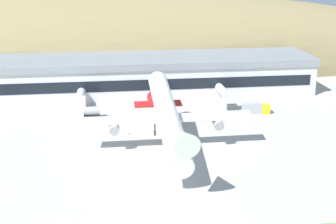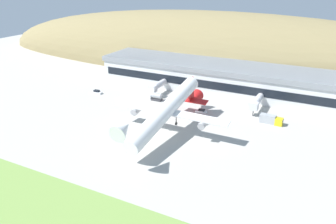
{
  "view_description": "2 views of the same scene",
  "coord_description": "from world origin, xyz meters",
  "px_view_note": "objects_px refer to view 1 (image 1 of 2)",
  "views": [
    {
      "loc": [
        -7.42,
        -98.49,
        41.98
      ],
      "look_at": [
        5.66,
        2.89,
        8.84
      ],
      "focal_mm": 50.0,
      "sensor_mm": 36.0,
      "label": 1
    },
    {
      "loc": [
        48.98,
        -84.08,
        48.17
      ],
      "look_at": [
        5.51,
        1.94,
        7.73
      ],
      "focal_mm": 35.0,
      "sensor_mm": 36.0,
      "label": 2
    }
  ],
  "objects_px": {
    "cargo_airplane": "(167,116)",
    "jetway_1": "(225,93)",
    "traffic_cone_0": "(129,133)",
    "fuel_truck": "(256,109)",
    "traffic_cone_1": "(113,128)",
    "service_car_0": "(169,117)",
    "jetway_0": "(80,98)",
    "terminal_building": "(147,72)",
    "box_truck": "(88,113)"
  },
  "relations": [
    {
      "from": "cargo_airplane",
      "to": "jetway_1",
      "type": "bearing_deg",
      "value": 55.78
    },
    {
      "from": "jetway_1",
      "to": "traffic_cone_0",
      "type": "height_order",
      "value": "jetway_1"
    },
    {
      "from": "fuel_truck",
      "to": "traffic_cone_1",
      "type": "relative_size",
      "value": 13.82
    },
    {
      "from": "service_car_0",
      "to": "traffic_cone_0",
      "type": "height_order",
      "value": "service_car_0"
    },
    {
      "from": "jetway_0",
      "to": "fuel_truck",
      "type": "xyz_separation_m",
      "value": [
        50.01,
        -8.57,
        -2.53
      ]
    },
    {
      "from": "terminal_building",
      "to": "fuel_truck",
      "type": "height_order",
      "value": "terminal_building"
    },
    {
      "from": "terminal_building",
      "to": "cargo_airplane",
      "type": "bearing_deg",
      "value": -89.65
    },
    {
      "from": "fuel_truck",
      "to": "box_truck",
      "type": "distance_m",
      "value": 47.67
    },
    {
      "from": "cargo_airplane",
      "to": "traffic_cone_0",
      "type": "distance_m",
      "value": 16.04
    },
    {
      "from": "jetway_1",
      "to": "service_car_0",
      "type": "xyz_separation_m",
      "value": [
        -18.14,
        -9.83,
        -3.41
      ]
    },
    {
      "from": "fuel_truck",
      "to": "box_truck",
      "type": "xyz_separation_m",
      "value": [
        -47.63,
        2.01,
        0.07
      ]
    },
    {
      "from": "terminal_building",
      "to": "fuel_truck",
      "type": "bearing_deg",
      "value": -42.43
    },
    {
      "from": "fuel_truck",
      "to": "terminal_building",
      "type": "bearing_deg",
      "value": 137.57
    },
    {
      "from": "jetway_0",
      "to": "traffic_cone_1",
      "type": "relative_size",
      "value": 21.5
    },
    {
      "from": "traffic_cone_1",
      "to": "box_truck",
      "type": "bearing_deg",
      "value": 122.59
    },
    {
      "from": "jetway_0",
      "to": "traffic_cone_0",
      "type": "bearing_deg",
      "value": -58.03
    },
    {
      "from": "jetway_0",
      "to": "fuel_truck",
      "type": "distance_m",
      "value": 50.8
    },
    {
      "from": "jetway_1",
      "to": "fuel_truck",
      "type": "xyz_separation_m",
      "value": [
        7.21,
        -8.09,
        -2.53
      ]
    },
    {
      "from": "traffic_cone_1",
      "to": "cargo_airplane",
      "type": "bearing_deg",
      "value": -51.06
    },
    {
      "from": "fuel_truck",
      "to": "traffic_cone_1",
      "type": "distance_m",
      "value": 41.89
    },
    {
      "from": "jetway_0",
      "to": "service_car_0",
      "type": "xyz_separation_m",
      "value": [
        24.67,
        -10.32,
        -3.41
      ]
    },
    {
      "from": "jetway_1",
      "to": "service_car_0",
      "type": "bearing_deg",
      "value": -151.53
    },
    {
      "from": "jetway_0",
      "to": "box_truck",
      "type": "relative_size",
      "value": 1.87
    },
    {
      "from": "jetway_1",
      "to": "cargo_airplane",
      "type": "xyz_separation_m",
      "value": [
        -21.51,
        -31.63,
        4.29
      ]
    },
    {
      "from": "service_car_0",
      "to": "traffic_cone_0",
      "type": "bearing_deg",
      "value": -137.62
    },
    {
      "from": "cargo_airplane",
      "to": "fuel_truck",
      "type": "height_order",
      "value": "cargo_airplane"
    },
    {
      "from": "fuel_truck",
      "to": "service_car_0",
      "type": "bearing_deg",
      "value": -176.06
    },
    {
      "from": "cargo_airplane",
      "to": "traffic_cone_0",
      "type": "height_order",
      "value": "cargo_airplane"
    },
    {
      "from": "cargo_airplane",
      "to": "box_truck",
      "type": "xyz_separation_m",
      "value": [
        -18.91,
        25.55,
        -6.75
      ]
    },
    {
      "from": "service_car_0",
      "to": "fuel_truck",
      "type": "xyz_separation_m",
      "value": [
        25.35,
        1.75,
        0.88
      ]
    },
    {
      "from": "service_car_0",
      "to": "traffic_cone_0",
      "type": "distance_m",
      "value": 15.72
    },
    {
      "from": "jetway_0",
      "to": "service_car_0",
      "type": "distance_m",
      "value": 26.95
    },
    {
      "from": "terminal_building",
      "to": "traffic_cone_1",
      "type": "xyz_separation_m",
      "value": [
        -12.02,
        -34.82,
        -6.56
      ]
    },
    {
      "from": "box_truck",
      "to": "traffic_cone_0",
      "type": "xyz_separation_m",
      "value": [
        10.67,
        -14.35,
        -1.25
      ]
    },
    {
      "from": "terminal_building",
      "to": "cargo_airplane",
      "type": "distance_m",
      "value": 50.1
    },
    {
      "from": "terminal_building",
      "to": "box_truck",
      "type": "bearing_deg",
      "value": -127.17
    },
    {
      "from": "jetway_1",
      "to": "service_car_0",
      "type": "relative_size",
      "value": 3.08
    },
    {
      "from": "jetway_1",
      "to": "box_truck",
      "type": "distance_m",
      "value": 40.95
    },
    {
      "from": "service_car_0",
      "to": "traffic_cone_0",
      "type": "relative_size",
      "value": 7.49
    },
    {
      "from": "service_car_0",
      "to": "traffic_cone_1",
      "type": "distance_m",
      "value": 17.01
    },
    {
      "from": "terminal_building",
      "to": "traffic_cone_0",
      "type": "relative_size",
      "value": 188.24
    },
    {
      "from": "traffic_cone_0",
      "to": "traffic_cone_1",
      "type": "xyz_separation_m",
      "value": [
        -4.09,
        4.06,
        0.0
      ]
    },
    {
      "from": "jetway_1",
      "to": "service_car_0",
      "type": "distance_m",
      "value": 20.91
    },
    {
      "from": "service_car_0",
      "to": "box_truck",
      "type": "xyz_separation_m",
      "value": [
        -22.28,
        3.76,
        0.95
      ]
    },
    {
      "from": "terminal_building",
      "to": "jetway_1",
      "type": "relative_size",
      "value": 8.17
    },
    {
      "from": "jetway_1",
      "to": "fuel_truck",
      "type": "distance_m",
      "value": 11.13
    },
    {
      "from": "cargo_airplane",
      "to": "service_car_0",
      "type": "height_order",
      "value": "cargo_airplane"
    },
    {
      "from": "traffic_cone_1",
      "to": "terminal_building",
      "type": "bearing_deg",
      "value": 70.96
    },
    {
      "from": "cargo_airplane",
      "to": "box_truck",
      "type": "bearing_deg",
      "value": 126.5
    },
    {
      "from": "jetway_1",
      "to": "box_truck",
      "type": "bearing_deg",
      "value": -171.45
    }
  ]
}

